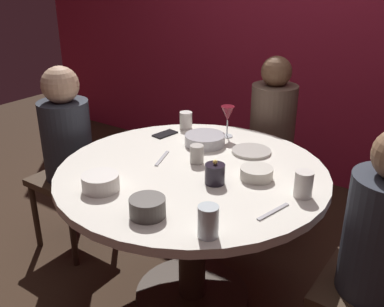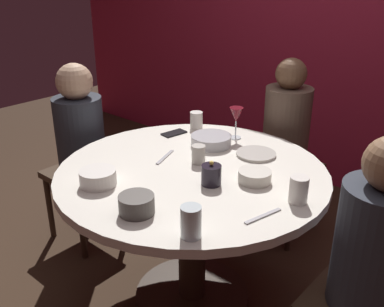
{
  "view_description": "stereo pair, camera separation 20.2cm",
  "coord_description": "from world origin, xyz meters",
  "px_view_note": "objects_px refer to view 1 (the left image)",
  "views": [
    {
      "loc": [
        1.06,
        -1.52,
        1.63
      ],
      "look_at": [
        0.0,
        0.0,
        0.83
      ],
      "focal_mm": 40.92,
      "sensor_mm": 36.0,
      "label": 1
    },
    {
      "loc": [
        1.22,
        -1.4,
        1.63
      ],
      "look_at": [
        0.0,
        0.0,
        0.83
      ],
      "focal_mm": 40.92,
      "sensor_mm": 36.0,
      "label": 2
    }
  ],
  "objects_px": {
    "seated_diner_right": "(383,239)",
    "cup_near_candle": "(208,221)",
    "candle_holder": "(215,174)",
    "bowl_serving_large": "(205,140)",
    "seated_diner_back": "(272,127)",
    "cup_center_front": "(304,184)",
    "bowl_salad_center": "(147,207)",
    "dining_table": "(192,200)",
    "cup_by_right_diner": "(186,120)",
    "wine_glass": "(228,115)",
    "bowl_sauce_side": "(256,173)",
    "bowl_small_white": "(101,182)",
    "dinner_plate": "(251,151)",
    "seated_diner_left": "(67,139)",
    "cell_phone": "(165,134)",
    "cup_by_left_diner": "(197,154)"
  },
  "relations": [
    {
      "from": "seated_diner_right",
      "to": "dinner_plate",
      "type": "relative_size",
      "value": 5.67
    },
    {
      "from": "seated_diner_right",
      "to": "cup_center_front",
      "type": "height_order",
      "value": "seated_diner_right"
    },
    {
      "from": "seated_diner_back",
      "to": "cup_near_candle",
      "type": "relative_size",
      "value": 9.66
    },
    {
      "from": "seated_diner_left",
      "to": "cup_by_right_diner",
      "type": "relative_size",
      "value": 11.51
    },
    {
      "from": "seated_diner_right",
      "to": "wine_glass",
      "type": "relative_size",
      "value": 6.45
    },
    {
      "from": "wine_glass",
      "to": "cup_by_right_diner",
      "type": "height_order",
      "value": "wine_glass"
    },
    {
      "from": "bowl_sauce_side",
      "to": "cup_near_candle",
      "type": "height_order",
      "value": "cup_near_candle"
    },
    {
      "from": "wine_glass",
      "to": "cup_by_left_diner",
      "type": "distance_m",
      "value": 0.4
    },
    {
      "from": "bowl_salad_center",
      "to": "cup_near_candle",
      "type": "xyz_separation_m",
      "value": [
        0.26,
        0.02,
        0.02
      ]
    },
    {
      "from": "seated_diner_right",
      "to": "cup_near_candle",
      "type": "distance_m",
      "value": 0.66
    },
    {
      "from": "seated_diner_back",
      "to": "bowl_salad_center",
      "type": "xyz_separation_m",
      "value": [
        0.1,
        -1.31,
        0.08
      ]
    },
    {
      "from": "cup_center_front",
      "to": "dining_table",
      "type": "bearing_deg",
      "value": -174.8
    },
    {
      "from": "wine_glass",
      "to": "bowl_sauce_side",
      "type": "bearing_deg",
      "value": -44.96
    },
    {
      "from": "cup_by_right_diner",
      "to": "cup_center_front",
      "type": "xyz_separation_m",
      "value": [
        0.87,
        -0.39,
        0.01
      ]
    },
    {
      "from": "seated_diner_left",
      "to": "seated_diner_back",
      "type": "height_order",
      "value": "seated_diner_back"
    },
    {
      "from": "seated_diner_left",
      "to": "bowl_sauce_side",
      "type": "relative_size",
      "value": 7.72
    },
    {
      "from": "cell_phone",
      "to": "bowl_salad_center",
      "type": "relative_size",
      "value": 1.0
    },
    {
      "from": "seated_diner_back",
      "to": "candle_holder",
      "type": "distance_m",
      "value": 0.96
    },
    {
      "from": "wine_glass",
      "to": "cell_phone",
      "type": "bearing_deg",
      "value": -150.13
    },
    {
      "from": "seated_diner_left",
      "to": "wine_glass",
      "type": "distance_m",
      "value": 0.94
    },
    {
      "from": "seated_diner_back",
      "to": "cup_near_candle",
      "type": "bearing_deg",
      "value": 15.55
    },
    {
      "from": "cup_by_left_diner",
      "to": "bowl_salad_center",
      "type": "bearing_deg",
      "value": -76.59
    },
    {
      "from": "bowl_serving_large",
      "to": "bowl_salad_center",
      "type": "height_order",
      "value": "bowl_salad_center"
    },
    {
      "from": "wine_glass",
      "to": "seated_diner_right",
      "type": "bearing_deg",
      "value": -25.94
    },
    {
      "from": "wine_glass",
      "to": "dinner_plate",
      "type": "distance_m",
      "value": 0.28
    },
    {
      "from": "cell_phone",
      "to": "seated_diner_right",
      "type": "bearing_deg",
      "value": 175.87
    },
    {
      "from": "cup_by_left_diner",
      "to": "bowl_serving_large",
      "type": "bearing_deg",
      "value": 113.96
    },
    {
      "from": "bowl_salad_center",
      "to": "cup_by_left_diner",
      "type": "xyz_separation_m",
      "value": [
        -0.12,
        0.51,
        0.01
      ]
    },
    {
      "from": "seated_diner_back",
      "to": "candle_holder",
      "type": "xyz_separation_m",
      "value": [
        0.16,
        -0.94,
        0.09
      ]
    },
    {
      "from": "dinner_plate",
      "to": "cell_phone",
      "type": "height_order",
      "value": "dinner_plate"
    },
    {
      "from": "cup_by_left_diner",
      "to": "cup_center_front",
      "type": "xyz_separation_m",
      "value": [
        0.55,
        -0.03,
        0.01
      ]
    },
    {
      "from": "seated_diner_right",
      "to": "cup_near_candle",
      "type": "bearing_deg",
      "value": 39.9
    },
    {
      "from": "seated_diner_right",
      "to": "bowl_serving_large",
      "type": "bearing_deg",
      "value": -16.5
    },
    {
      "from": "dining_table",
      "to": "cell_phone",
      "type": "relative_size",
      "value": 9.09
    },
    {
      "from": "dining_table",
      "to": "cup_by_right_diner",
      "type": "distance_m",
      "value": 0.6
    },
    {
      "from": "cup_by_right_diner",
      "to": "seated_diner_left",
      "type": "bearing_deg",
      "value": -140.63
    },
    {
      "from": "dining_table",
      "to": "bowl_small_white",
      "type": "height_order",
      "value": "bowl_small_white"
    },
    {
      "from": "wine_glass",
      "to": "cup_by_right_diner",
      "type": "bearing_deg",
      "value": -175.83
    },
    {
      "from": "seated_diner_left",
      "to": "seated_diner_back",
      "type": "relative_size",
      "value": 0.99
    },
    {
      "from": "bowl_salad_center",
      "to": "bowl_small_white",
      "type": "xyz_separation_m",
      "value": [
        -0.3,
        0.05,
        -0.0
      ]
    },
    {
      "from": "cup_by_left_diner",
      "to": "cell_phone",
      "type": "bearing_deg",
      "value": 149.7
    },
    {
      "from": "candle_holder",
      "to": "bowl_small_white",
      "type": "bearing_deg",
      "value": -138.24
    },
    {
      "from": "candle_holder",
      "to": "bowl_serving_large",
      "type": "bearing_deg",
      "value": 128.89
    },
    {
      "from": "bowl_sauce_side",
      "to": "cup_by_right_diner",
      "type": "distance_m",
      "value": 0.73
    },
    {
      "from": "bowl_sauce_side",
      "to": "cup_by_left_diner",
      "type": "distance_m",
      "value": 0.32
    },
    {
      "from": "seated_diner_left",
      "to": "cup_by_left_diner",
      "type": "height_order",
      "value": "seated_diner_left"
    },
    {
      "from": "dining_table",
      "to": "bowl_serving_large",
      "type": "relative_size",
      "value": 5.95
    },
    {
      "from": "dining_table",
      "to": "seated_diner_back",
      "type": "bearing_deg",
      "value": 90.0
    },
    {
      "from": "seated_diner_right",
      "to": "bowl_salad_center",
      "type": "xyz_separation_m",
      "value": [
        -0.76,
        -0.44,
        0.09
      ]
    },
    {
      "from": "cell_phone",
      "to": "bowl_sauce_side",
      "type": "distance_m",
      "value": 0.71
    }
  ]
}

